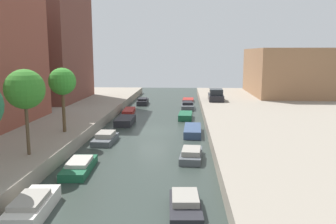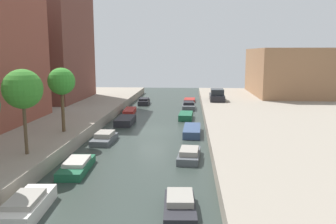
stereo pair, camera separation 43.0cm
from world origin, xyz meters
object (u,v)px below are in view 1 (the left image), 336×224
Objects in this scene: apartment_tower_far at (41,29)px; low_block_right at (285,72)px; moored_boat_left_3 at (125,121)px; moored_boat_right_4 at (188,106)px; moored_boat_right_2 at (193,131)px; moored_boat_left_4 at (129,111)px; moored_boat_right_5 at (188,100)px; street_tree_1 at (25,90)px; moored_boat_left_2 at (105,138)px; moored_boat_left_5 at (143,102)px; moored_boat_left_1 at (79,166)px; street_tree_2 at (62,82)px; moored_boat_left_0 at (33,206)px; parked_car at (216,96)px; moored_boat_right_1 at (191,154)px; moored_boat_right_0 at (185,206)px; moored_boat_right_3 at (185,116)px.

low_block_right is at bearing 13.56° from apartment_tower_far.
moored_boat_right_4 reaches higher than moored_boat_left_3.
moored_boat_left_3 is 8.01m from moored_boat_right_2.
moored_boat_right_5 is (7.21, 10.87, -0.04)m from moored_boat_left_4.
moored_boat_left_4 is (2.73, 21.21, -4.78)m from street_tree_1.
moored_boat_left_2 is 0.92× the size of moored_boat_left_5.
moored_boat_left_5 is (0.31, 28.94, 0.09)m from moored_boat_left_1.
moored_boat_right_4 is (6.39, -3.68, 0.00)m from moored_boat_left_5.
street_tree_2 is at bearing -64.01° from apartment_tower_far.
moored_boat_left_0 is at bearing -92.76° from moored_boat_left_1.
moored_boat_left_2 is at bearing -118.94° from parked_car.
moored_boat_right_0 is at bearing -92.62° from moored_boat_right_1.
moored_boat_left_5 is 1.07× the size of moored_boat_right_1.
moored_boat_left_2 is 7.87m from moored_boat_right_2.
low_block_right reaches higher than parked_car.
street_tree_1 is 21.91m from moored_boat_left_4.
moored_boat_left_1 is at bearing -88.88° from moored_boat_left_4.
moored_boat_left_5 is at bearing 119.24° from moored_boat_right_3.
apartment_tower_far is at bearing 130.32° from moored_boat_right_1.
apartment_tower_far is 4.80× the size of moored_boat_left_5.
moored_boat_right_5 is at bearing 69.65° from moored_boat_left_3.
parked_car is at bearing 68.26° from moored_boat_left_1.
parked_car is 1.14× the size of moored_boat_left_3.
street_tree_1 is at bearing 178.51° from moored_boat_left_1.
moored_boat_left_3 is at bearing -83.89° from moored_boat_left_4.
moored_boat_right_2 is (-14.29, -23.59, -4.12)m from low_block_right.
low_block_right is 4.40× the size of moored_boat_right_3.
moored_boat_right_0 reaches higher than moored_boat_left_4.
moored_boat_left_0 reaches higher than moored_boat_right_0.
moored_boat_left_5 is at bearing 89.39° from moored_boat_left_1.
moored_boat_right_4 is (-0.23, 22.38, 0.06)m from moored_boat_right_1.
moored_boat_right_1 is (6.97, -4.35, 0.00)m from moored_boat_left_2.
moored_boat_left_1 is at bearing -157.47° from moored_boat_right_1.
moored_boat_right_0 is at bearing -90.37° from moored_boat_right_5.
moored_boat_left_2 is 0.87× the size of moored_boat_left_4.
low_block_right is at bearing 54.14° from street_tree_1.
moored_boat_left_4 is at bearing 154.13° from moored_boat_right_3.
moored_boat_right_4 reaches higher than moored_boat_right_1.
apartment_tower_far is 5.74× the size of moored_boat_right_5.
moored_boat_right_4 is (19.28, -0.61, -9.91)m from apartment_tower_far.
low_block_right is 28.98m from moored_boat_left_3.
moored_boat_left_1 is at bearing -64.05° from apartment_tower_far.
moored_boat_right_1 is at bearing -31.95° from moored_boat_left_2.
moored_boat_left_0 is 6.87m from moored_boat_right_0.
moored_boat_left_2 is (12.54, -18.64, -9.97)m from apartment_tower_far.
moored_boat_left_1 is at bearing -109.77° from moored_boat_right_3.
moored_boat_right_3 is (19.04, -7.90, -9.98)m from apartment_tower_far.
moored_boat_left_0 is 20.63m from moored_boat_left_3.
moored_boat_left_0 is 24.86m from moored_boat_right_3.
moored_boat_right_0 is at bearing -50.66° from street_tree_2.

